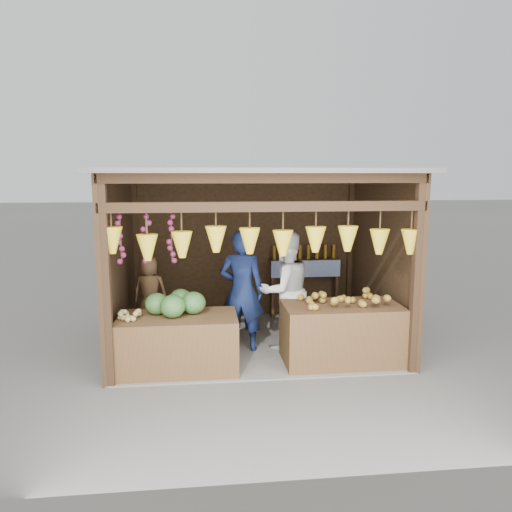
{
  "coord_description": "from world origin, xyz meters",
  "views": [
    {
      "loc": [
        -0.8,
        -7.42,
        2.59
      ],
      "look_at": [
        0.02,
        -0.1,
        1.37
      ],
      "focal_mm": 35.0,
      "sensor_mm": 36.0,
      "label": 1
    }
  ],
  "objects_px": {
    "woman_standing": "(285,291)",
    "vendor_seated": "(150,291)",
    "counter_right": "(341,334)",
    "counter_left": "(178,343)",
    "man_standing": "(242,291)"
  },
  "relations": [
    {
      "from": "counter_left",
      "to": "vendor_seated",
      "type": "distance_m",
      "value": 1.32
    },
    {
      "from": "counter_right",
      "to": "woman_standing",
      "type": "bearing_deg",
      "value": 134.32
    },
    {
      "from": "man_standing",
      "to": "woman_standing",
      "type": "xyz_separation_m",
      "value": [
        0.65,
        0.04,
        -0.02
      ]
    },
    {
      "from": "man_standing",
      "to": "vendor_seated",
      "type": "xyz_separation_m",
      "value": [
        -1.37,
        0.48,
        -0.08
      ]
    },
    {
      "from": "counter_right",
      "to": "woman_standing",
      "type": "relative_size",
      "value": 0.91
    },
    {
      "from": "counter_right",
      "to": "vendor_seated",
      "type": "distance_m",
      "value": 2.94
    },
    {
      "from": "counter_left",
      "to": "counter_right",
      "type": "height_order",
      "value": "counter_right"
    },
    {
      "from": "woman_standing",
      "to": "vendor_seated",
      "type": "bearing_deg",
      "value": -32.48
    },
    {
      "from": "woman_standing",
      "to": "vendor_seated",
      "type": "relative_size",
      "value": 1.65
    },
    {
      "from": "vendor_seated",
      "to": "man_standing",
      "type": "bearing_deg",
      "value": 171.5
    },
    {
      "from": "man_standing",
      "to": "woman_standing",
      "type": "relative_size",
      "value": 1.02
    },
    {
      "from": "vendor_seated",
      "to": "woman_standing",
      "type": "bearing_deg",
      "value": 178.44
    },
    {
      "from": "counter_right",
      "to": "vendor_seated",
      "type": "xyz_separation_m",
      "value": [
        -2.69,
        1.13,
        0.41
      ]
    },
    {
      "from": "vendor_seated",
      "to": "counter_right",
      "type": "bearing_deg",
      "value": 167.96
    },
    {
      "from": "counter_left",
      "to": "woman_standing",
      "type": "bearing_deg",
      "value": 24.81
    }
  ]
}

